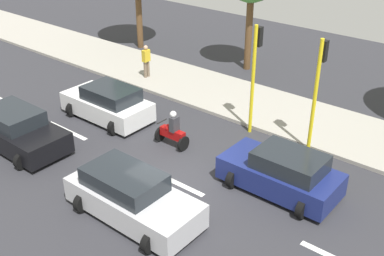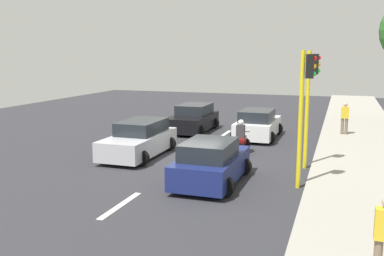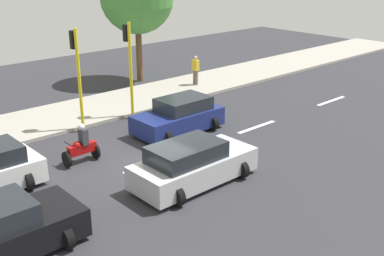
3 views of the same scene
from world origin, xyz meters
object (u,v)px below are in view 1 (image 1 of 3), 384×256
Objects in this scene: car_black at (18,130)px; pedestrian_near_signal at (146,60)px; car_silver at (132,197)px; car_dark_blue at (282,173)px; car_white at (108,104)px; traffic_light_corner at (255,64)px; motorcycle at (172,131)px; traffic_light_midblock at (318,81)px.

car_black is 8.21m from pedestrian_near_signal.
car_silver is 2.62× the size of pedestrian_near_signal.
car_dark_blue is 10.12m from car_black.
car_silver is 6.96m from car_white.
car_black is 0.93× the size of traffic_light_corner.
motorcycle is at bearing -50.24° from car_black.
motorcycle is at bearing 150.37° from traffic_light_corner.
car_black is 5.94m from motorcycle.
pedestrian_near_signal is 0.38× the size of traffic_light_midblock.
car_dark_blue is at bearing -67.76° from car_black.
car_white is at bearing 110.09° from traffic_light_midblock.
car_silver is 1.06× the size of car_black.
car_black is 9.51m from traffic_light_corner.
motorcycle reaches higher than car_silver.
motorcycle reaches higher than car_white.
car_dark_blue is 2.34× the size of pedestrian_near_signal.
car_silver is at bearing -92.21° from car_black.
car_dark_blue is 0.97× the size of car_white.
motorcycle is (-0.03, 4.80, -0.07)m from car_dark_blue.
car_white is at bearing 89.30° from motorcycle.
car_silver is at bearing -138.29° from pedestrian_near_signal.
car_white is 6.57m from traffic_light_corner.
car_dark_blue is 4.83m from traffic_light_corner.
traffic_light_corner reaches higher than pedestrian_near_signal.
traffic_light_midblock is (0.00, -2.65, 0.00)m from traffic_light_corner.
car_dark_blue is 4.80m from motorcycle.
traffic_light_midblock is at bearing -55.42° from motorcycle.
car_silver is 5.00m from car_dark_blue.
car_white is 8.88m from traffic_light_midblock.
pedestrian_near_signal is 10.18m from traffic_light_midblock.
car_dark_blue is at bearing -35.36° from car_silver.
pedestrian_near_signal is at bearing 52.09° from motorcycle.
traffic_light_corner is (2.97, 3.10, 2.22)m from car_dark_blue.
car_silver is 7.78m from traffic_light_midblock.
pedestrian_near_signal is 7.63m from traffic_light_corner.
car_silver is 1.09× the size of car_white.
car_silver and car_black have the same top height.
motorcycle is 0.34× the size of traffic_light_corner.
car_black is 3.94m from car_white.
pedestrian_near_signal is at bearing 7.02° from car_black.
car_white is at bearing 89.90° from car_dark_blue.
car_white is (0.02, 8.52, 0.00)m from car_dark_blue.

